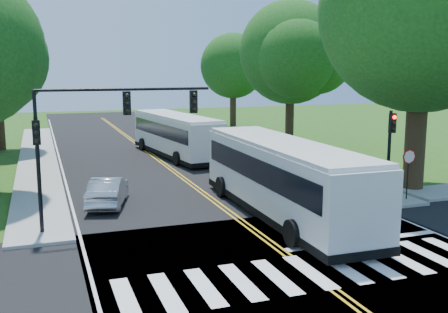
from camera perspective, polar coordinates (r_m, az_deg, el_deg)
name	(u,v)px	position (r m, az deg, el deg)	size (l,w,h in m)	color
ground	(302,267)	(18.18, 8.52, -11.78)	(140.00, 140.00, 0.00)	#224812
road	(172,170)	(34.50, -5.65, -1.48)	(14.00, 96.00, 0.01)	black
cross_road	(302,267)	(18.17, 8.52, -11.76)	(60.00, 12.00, 0.01)	black
center_line	(159,160)	(38.33, -7.10, -0.38)	(0.36, 70.00, 0.01)	gold
edge_line_w	(61,166)	(37.49, -17.30, -0.97)	(0.12, 70.00, 0.01)	silver
edge_line_e	(246,155)	(40.32, 2.37, 0.18)	(0.12, 70.00, 0.01)	silver
crosswalk	(310,272)	(17.76, 9.30, -12.26)	(12.60, 3.00, 0.01)	silver
stop_bar	(363,240)	(21.20, 14.93, -8.82)	(6.60, 0.40, 0.01)	silver
sidewalk_nw	(38,159)	(40.41, -19.61, -0.27)	(2.60, 40.00, 0.15)	gray
sidewalk_ne	(249,148)	(43.61, 2.73, 0.97)	(2.60, 40.00, 0.15)	gray
tree_ne_big	(423,9)	(29.96, 20.87, 14.78)	(10.80, 10.80, 14.91)	#2F2113
tree_east_mid	(291,53)	(43.56, 7.29, 11.16)	(8.40, 8.40, 11.93)	#2F2113
tree_east_far	(233,66)	(58.62, 1.00, 9.83)	(7.20, 7.20, 10.34)	#2F2113
signal_nw	(98,124)	(21.54, -13.54, 3.43)	(7.15, 0.46, 5.66)	black
signal_ne	(390,143)	(27.08, 17.64, 1.43)	(0.30, 0.46, 4.40)	black
stop_sign	(409,162)	(27.35, 19.46, -0.57)	(0.76, 0.08, 2.53)	black
bus_lead	(282,177)	(23.54, 6.37, -2.23)	(3.29, 13.09, 3.38)	silver
bus_follow	(175,134)	(39.69, -5.31, 2.42)	(4.11, 12.41, 3.15)	silver
hatchback	(108,191)	(26.00, -12.52, -3.71)	(1.49, 4.28, 1.41)	#A9ABB0
suv	(265,165)	(32.86, 4.47, -0.89)	(2.08, 4.50, 1.25)	silver
dark_sedan	(275,167)	(32.37, 5.57, -1.10)	(1.69, 4.17, 1.21)	black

